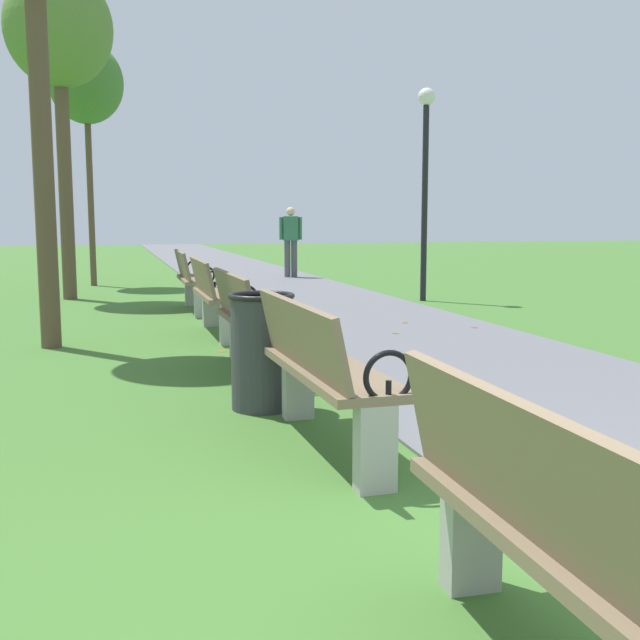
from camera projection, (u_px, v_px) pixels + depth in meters
name	position (u px, v px, depth m)	size (l,w,h in m)	color
paved_walkway	(237.00, 271.00, 19.90)	(3.09, 44.00, 0.02)	slate
park_bench_1	(577.00, 548.00, 2.04)	(0.50, 1.61, 0.90)	#7A664C
park_bench_2	(322.00, 370.00, 4.46)	(0.51, 1.61, 0.90)	#7A664C
park_bench_3	(250.00, 319.00, 6.73)	(0.50, 1.61, 0.90)	#7A664C
park_bench_4	(214.00, 294.00, 8.93)	(0.48, 1.60, 0.90)	#7A664C
park_bench_5	(192.00, 279.00, 11.25)	(0.49, 1.61, 0.90)	#7A664C
tree_2	(59.00, 33.00, 12.46)	(1.74, 1.74, 5.43)	brown
tree_3	(86.00, 85.00, 15.14)	(1.46, 1.46, 4.87)	brown
pedestrian_walking	(291.00, 238.00, 17.65)	(0.53, 0.27, 1.62)	#4C4C56
trash_bin	(262.00, 351.00, 5.46)	(0.48, 0.48, 0.84)	#38383D
lamp_post	(425.00, 161.00, 12.47)	(0.28, 0.28, 3.48)	black
scattered_leaves	(395.00, 408.00, 5.49)	(5.11, 13.87, 0.02)	#BC842D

